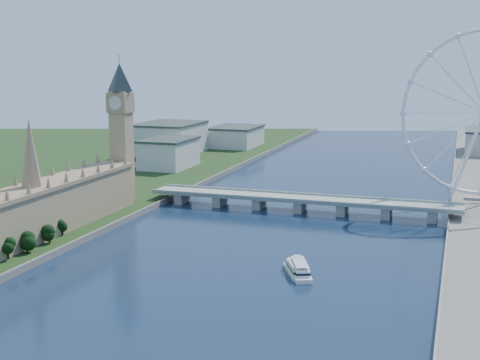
% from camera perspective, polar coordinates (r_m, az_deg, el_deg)
% --- Properties ---
extents(parliament_range, '(24.00, 200.00, 70.00)m').
position_cam_1_polar(parliament_range, '(405.45, -17.20, -2.61)').
color(parliament_range, tan).
rests_on(parliament_range, ground).
extents(big_ben, '(20.02, 20.02, 110.00)m').
position_cam_1_polar(big_ben, '(489.06, -10.14, 5.53)').
color(big_ben, tan).
rests_on(big_ben, ground).
extents(westminster_bridge, '(220.00, 22.00, 9.50)m').
position_cam_1_polar(westminster_bridge, '(472.85, 5.18, -1.85)').
color(westminster_bridge, gray).
rests_on(westminster_bridge, ground).
extents(city_skyline, '(505.00, 280.00, 32.00)m').
position_cam_1_polar(city_skyline, '(718.93, 13.04, 2.93)').
color(city_skyline, beige).
rests_on(city_skyline, ground).
extents(tour_boat_near, '(18.64, 28.01, 6.11)m').
position_cam_1_polar(tour_boat_near, '(337.88, 4.71, -7.98)').
color(tour_boat_near, beige).
rests_on(tour_boat_near, ground).
extents(tour_boat_far, '(19.88, 33.26, 7.21)m').
position_cam_1_polar(tour_boat_far, '(336.60, 5.13, -8.06)').
color(tour_boat_far, silver).
rests_on(tour_boat_far, ground).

